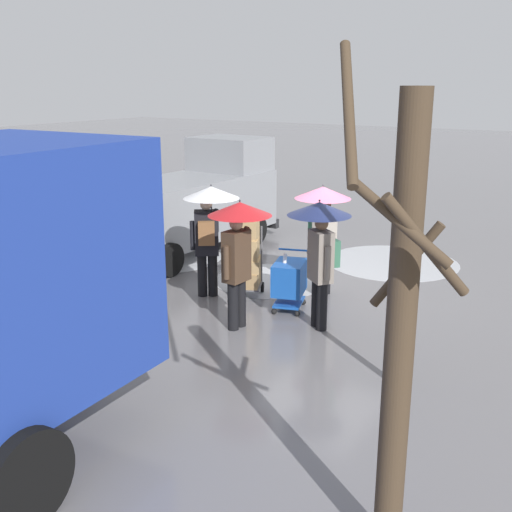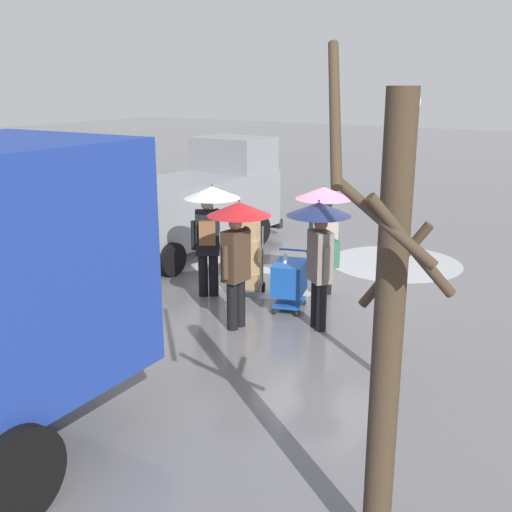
{
  "view_description": "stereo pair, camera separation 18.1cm",
  "coord_description": "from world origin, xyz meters",
  "px_view_note": "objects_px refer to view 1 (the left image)",
  "views": [
    {
      "loc": [
        -5.03,
        10.28,
        3.96
      ],
      "look_at": [
        0.42,
        1.53,
        1.05
      ],
      "focal_mm": 43.51,
      "sensor_mm": 36.0,
      "label": 1
    },
    {
      "loc": [
        -5.18,
        10.18,
        3.96
      ],
      "look_at": [
        0.42,
        1.53,
        1.05
      ],
      "focal_mm": 43.51,
      "sensor_mm": 36.0,
      "label": 2
    }
  ],
  "objects_px": {
    "cargo_van_parked_right": "(190,202)",
    "shopping_cart_vendor": "(289,279)",
    "bare_tree_near": "(399,329)",
    "pedestrian_black_side": "(320,235)",
    "pedestrian_far_side": "(323,215)",
    "hand_dolly_boxes": "(248,257)",
    "street_lamp": "(405,212)",
    "pedestrian_pink_side": "(209,215)",
    "pedestrian_white_side": "(238,235)"
  },
  "relations": [
    {
      "from": "hand_dolly_boxes",
      "to": "pedestrian_white_side",
      "type": "bearing_deg",
      "value": 116.75
    },
    {
      "from": "hand_dolly_boxes",
      "to": "bare_tree_near",
      "type": "distance_m",
      "value": 6.9
    },
    {
      "from": "pedestrian_far_side",
      "to": "bare_tree_near",
      "type": "relative_size",
      "value": 0.5
    },
    {
      "from": "hand_dolly_boxes",
      "to": "street_lamp",
      "type": "xyz_separation_m",
      "value": [
        -3.59,
        1.93,
        1.59
      ]
    },
    {
      "from": "pedestrian_far_side",
      "to": "hand_dolly_boxes",
      "type": "bearing_deg",
      "value": 35.1
    },
    {
      "from": "shopping_cart_vendor",
      "to": "pedestrian_far_side",
      "type": "xyz_separation_m",
      "value": [
        -0.15,
        -1.0,
        1.0
      ]
    },
    {
      "from": "shopping_cart_vendor",
      "to": "pedestrian_black_side",
      "type": "distance_m",
      "value": 1.36
    },
    {
      "from": "hand_dolly_boxes",
      "to": "pedestrian_pink_side",
      "type": "height_order",
      "value": "pedestrian_pink_side"
    },
    {
      "from": "pedestrian_far_side",
      "to": "street_lamp",
      "type": "xyz_separation_m",
      "value": [
        -2.44,
        2.73,
        0.8
      ]
    },
    {
      "from": "pedestrian_black_side",
      "to": "pedestrian_pink_side",
      "type": "bearing_deg",
      "value": -7.05
    },
    {
      "from": "pedestrian_black_side",
      "to": "hand_dolly_boxes",
      "type": "bearing_deg",
      "value": -19.68
    },
    {
      "from": "shopping_cart_vendor",
      "to": "bare_tree_near",
      "type": "distance_m",
      "value": 6.17
    },
    {
      "from": "pedestrian_black_side",
      "to": "pedestrian_far_side",
      "type": "height_order",
      "value": "same"
    },
    {
      "from": "shopping_cart_vendor",
      "to": "pedestrian_far_side",
      "type": "relative_size",
      "value": 0.49
    },
    {
      "from": "pedestrian_black_side",
      "to": "bare_tree_near",
      "type": "xyz_separation_m",
      "value": [
        -2.8,
        4.33,
        0.51
      ]
    },
    {
      "from": "cargo_van_parked_right",
      "to": "pedestrian_black_side",
      "type": "bearing_deg",
      "value": 150.08
    },
    {
      "from": "cargo_van_parked_right",
      "to": "shopping_cart_vendor",
      "type": "distance_m",
      "value": 4.68
    },
    {
      "from": "shopping_cart_vendor",
      "to": "street_lamp",
      "type": "height_order",
      "value": "street_lamp"
    },
    {
      "from": "street_lamp",
      "to": "pedestrian_white_side",
      "type": "bearing_deg",
      "value": -11.27
    },
    {
      "from": "pedestrian_black_side",
      "to": "bare_tree_near",
      "type": "distance_m",
      "value": 5.18
    },
    {
      "from": "hand_dolly_boxes",
      "to": "pedestrian_far_side",
      "type": "height_order",
      "value": "pedestrian_far_side"
    },
    {
      "from": "bare_tree_near",
      "to": "pedestrian_black_side",
      "type": "bearing_deg",
      "value": -57.13
    },
    {
      "from": "shopping_cart_vendor",
      "to": "pedestrian_far_side",
      "type": "height_order",
      "value": "pedestrian_far_side"
    },
    {
      "from": "pedestrian_white_side",
      "to": "pedestrian_far_side",
      "type": "distance_m",
      "value": 2.2
    },
    {
      "from": "pedestrian_pink_side",
      "to": "bare_tree_near",
      "type": "distance_m",
      "value": 7.01
    },
    {
      "from": "pedestrian_far_side",
      "to": "bare_tree_near",
      "type": "bearing_deg",
      "value": 120.86
    },
    {
      "from": "cargo_van_parked_right",
      "to": "hand_dolly_boxes",
      "type": "xyz_separation_m",
      "value": [
        -3.02,
        2.13,
        -0.4
      ]
    },
    {
      "from": "cargo_van_parked_right",
      "to": "shopping_cart_vendor",
      "type": "xyz_separation_m",
      "value": [
        -4.02,
        2.32,
        -0.61
      ]
    },
    {
      "from": "cargo_van_parked_right",
      "to": "pedestrian_white_side",
      "type": "xyz_separation_m",
      "value": [
        -3.7,
        3.48,
        0.41
      ]
    },
    {
      "from": "pedestrian_far_side",
      "to": "shopping_cart_vendor",
      "type": "bearing_deg",
      "value": 81.46
    },
    {
      "from": "bare_tree_near",
      "to": "pedestrian_far_side",
      "type": "bearing_deg",
      "value": -59.14
    },
    {
      "from": "street_lamp",
      "to": "hand_dolly_boxes",
      "type": "bearing_deg",
      "value": -28.25
    },
    {
      "from": "hand_dolly_boxes",
      "to": "pedestrian_pink_side",
      "type": "distance_m",
      "value": 1.07
    },
    {
      "from": "pedestrian_black_side",
      "to": "bare_tree_near",
      "type": "relative_size",
      "value": 0.5
    },
    {
      "from": "shopping_cart_vendor",
      "to": "cargo_van_parked_right",
      "type": "bearing_deg",
      "value": -30.05
    },
    {
      "from": "shopping_cart_vendor",
      "to": "hand_dolly_boxes",
      "type": "xyz_separation_m",
      "value": [
        0.99,
        -0.19,
        0.21
      ]
    },
    {
      "from": "hand_dolly_boxes",
      "to": "bare_tree_near",
      "type": "bearing_deg",
      "value": 132.74
    },
    {
      "from": "cargo_van_parked_right",
      "to": "hand_dolly_boxes",
      "type": "height_order",
      "value": "cargo_van_parked_right"
    },
    {
      "from": "bare_tree_near",
      "to": "street_lamp",
      "type": "height_order",
      "value": "bare_tree_near"
    },
    {
      "from": "shopping_cart_vendor",
      "to": "street_lamp",
      "type": "xyz_separation_m",
      "value": [
        -2.59,
        1.73,
        1.8
      ]
    },
    {
      "from": "bare_tree_near",
      "to": "street_lamp",
      "type": "xyz_separation_m",
      "value": [
        1.01,
        -3.05,
        0.29
      ]
    },
    {
      "from": "street_lamp",
      "to": "cargo_van_parked_right",
      "type": "bearing_deg",
      "value": -31.55
    },
    {
      "from": "street_lamp",
      "to": "pedestrian_pink_side",
      "type": "bearing_deg",
      "value": -20.58
    },
    {
      "from": "shopping_cart_vendor",
      "to": "pedestrian_black_side",
      "type": "bearing_deg",
      "value": 150.72
    },
    {
      "from": "pedestrian_pink_side",
      "to": "bare_tree_near",
      "type": "bearing_deg",
      "value": 138.48
    },
    {
      "from": "pedestrian_black_side",
      "to": "pedestrian_white_side",
      "type": "xyz_separation_m",
      "value": [
        1.12,
        0.71,
        0.01
      ]
    },
    {
      "from": "hand_dolly_boxes",
      "to": "pedestrian_pink_side",
      "type": "relative_size",
      "value": 0.7
    },
    {
      "from": "hand_dolly_boxes",
      "to": "bare_tree_near",
      "type": "xyz_separation_m",
      "value": [
        -4.6,
        4.97,
        1.31
      ]
    },
    {
      "from": "cargo_van_parked_right",
      "to": "hand_dolly_boxes",
      "type": "distance_m",
      "value": 3.72
    },
    {
      "from": "pedestrian_pink_side",
      "to": "pedestrian_black_side",
      "type": "bearing_deg",
      "value": 172.95
    }
  ]
}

